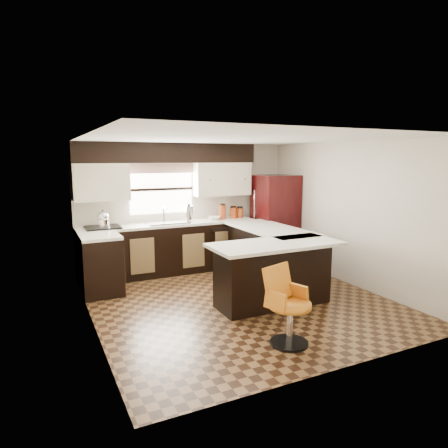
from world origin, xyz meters
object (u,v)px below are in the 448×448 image
peninsula_return (273,275)px  bar_chair (290,307)px  peninsula_long (268,256)px  refrigerator (275,220)px

peninsula_return → bar_chair: bar_chair is taller
peninsula_return → peninsula_long: bearing=61.7°
refrigerator → bar_chair: size_ratio=1.98×
refrigerator → peninsula_return: bearing=-123.4°
peninsula_long → bar_chair: bearing=-116.0°
peninsula_long → peninsula_return: 1.11m
peninsula_return → bar_chair: bearing=-113.9°
peninsula_long → refrigerator: bearing=52.2°
peninsula_long → peninsula_return: size_ratio=1.18×
bar_chair → refrigerator: bearing=41.3°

